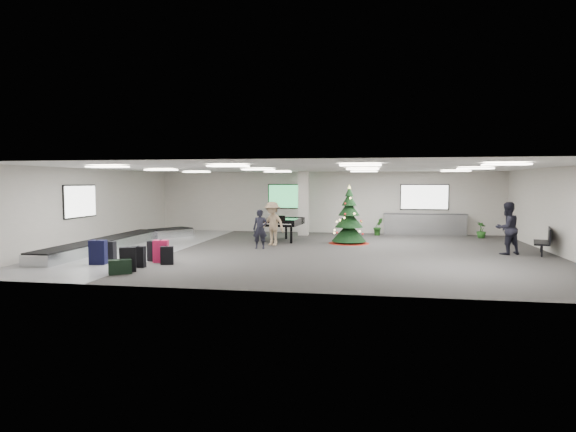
% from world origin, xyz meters
% --- Properties ---
extents(ground, '(18.00, 18.00, 0.00)m').
position_xyz_m(ground, '(0.00, 0.00, 0.00)').
color(ground, '#322F2D').
rests_on(ground, ground).
extents(room_envelope, '(18.02, 14.02, 3.21)m').
position_xyz_m(room_envelope, '(-0.38, 0.67, 2.33)').
color(room_envelope, '#BAB5AA').
rests_on(room_envelope, ground).
extents(baggage_carousel, '(2.28, 9.71, 0.43)m').
position_xyz_m(baggage_carousel, '(-7.84, -0.08, 0.21)').
color(baggage_carousel, silver).
rests_on(baggage_carousel, ground).
extents(service_counter, '(4.05, 0.65, 1.08)m').
position_xyz_m(service_counter, '(5.00, 6.65, 0.55)').
color(service_counter, silver).
rests_on(service_counter, ground).
extents(suitcase_0, '(0.53, 0.44, 0.75)m').
position_xyz_m(suitcase_0, '(-4.76, -5.14, 0.36)').
color(suitcase_0, black).
rests_on(suitcase_0, ground).
extents(suitcase_1, '(0.43, 0.24, 0.68)m').
position_xyz_m(suitcase_1, '(-4.81, -4.40, 0.33)').
color(suitcase_1, black).
rests_on(suitcase_1, ground).
extents(pink_suitcase, '(0.50, 0.33, 0.76)m').
position_xyz_m(pink_suitcase, '(-4.50, -3.44, 0.37)').
color(pink_suitcase, '#D21B4D').
rests_on(pink_suitcase, ground).
extents(suitcase_3, '(0.46, 0.28, 0.70)m').
position_xyz_m(suitcase_3, '(-4.83, -3.20, 0.34)').
color(suitcase_3, black).
rests_on(suitcase_3, ground).
extents(navy_suitcase, '(0.55, 0.38, 0.81)m').
position_xyz_m(navy_suitcase, '(-6.32, -4.16, 0.39)').
color(navy_suitcase, black).
rests_on(navy_suitcase, ground).
extents(green_duffel, '(0.69, 0.61, 0.44)m').
position_xyz_m(green_duffel, '(-4.81, -5.52, 0.21)').
color(green_duffel, black).
rests_on(green_duffel, ground).
extents(suitcase_7, '(0.45, 0.33, 0.60)m').
position_xyz_m(suitcase_7, '(-4.14, -3.76, 0.29)').
color(suitcase_7, black).
rests_on(suitcase_7, ground).
extents(suitcase_8, '(0.44, 0.26, 0.66)m').
position_xyz_m(suitcase_8, '(-6.41, -3.33, 0.32)').
color(suitcase_8, black).
rests_on(suitcase_8, ground).
extents(christmas_tree, '(1.78, 1.78, 2.54)m').
position_xyz_m(christmas_tree, '(1.40, 2.66, 0.87)').
color(christmas_tree, '#661309').
rests_on(christmas_tree, ground).
extents(grand_piano, '(1.82, 2.25, 1.20)m').
position_xyz_m(grand_piano, '(-1.64, 2.94, 0.86)').
color(grand_piano, black).
rests_on(grand_piano, ground).
extents(bench, '(0.97, 1.65, 0.99)m').
position_xyz_m(bench, '(8.61, 0.55, 0.56)').
color(bench, black).
rests_on(bench, ground).
extents(traveler_a, '(0.60, 0.42, 1.57)m').
position_xyz_m(traveler_a, '(-2.01, 0.34, 0.79)').
color(traveler_a, black).
rests_on(traveler_a, ground).
extents(traveler_b, '(1.37, 1.13, 1.84)m').
position_xyz_m(traveler_b, '(-1.74, 1.43, 0.92)').
color(traveler_b, '#987C5E').
rests_on(traveler_b, ground).
extents(traveler_bench, '(1.16, 1.07, 1.93)m').
position_xyz_m(traveler_bench, '(7.25, 0.38, 0.96)').
color(traveler_bench, black).
rests_on(traveler_bench, ground).
extents(potted_plant_left, '(0.61, 0.56, 0.88)m').
position_xyz_m(potted_plant_left, '(2.70, 6.04, 0.44)').
color(potted_plant_left, '#133A12').
rests_on(potted_plant_left, ground).
extents(potted_plant_right, '(0.60, 0.60, 0.76)m').
position_xyz_m(potted_plant_right, '(7.50, 5.66, 0.38)').
color(potted_plant_right, '#133A12').
rests_on(potted_plant_right, ground).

